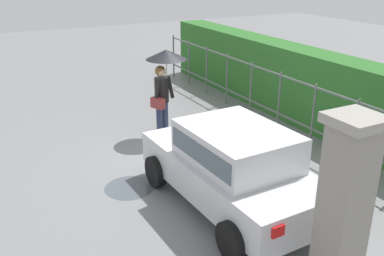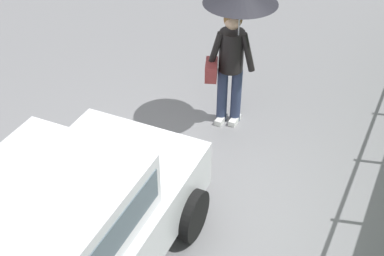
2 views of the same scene
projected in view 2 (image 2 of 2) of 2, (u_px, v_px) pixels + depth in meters
name	position (u px, v px, depth m)	size (l,w,h in m)	color
ground_plane	(195.00, 186.00, 6.48)	(40.00, 40.00, 0.00)	slate
car	(49.00, 245.00, 4.70)	(3.79, 1.98, 1.48)	silver
pedestrian	(236.00, 25.00, 6.62)	(0.96, 0.96, 2.11)	#2D3856
puddle_near	(47.00, 172.00, 6.69)	(0.94, 0.94, 0.00)	#4C545B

